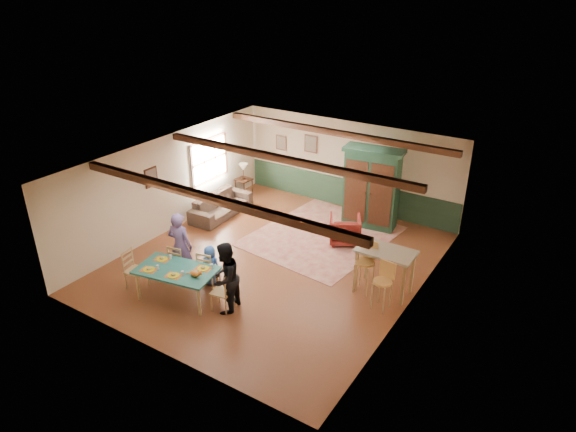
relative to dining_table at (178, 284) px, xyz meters
The scene contains 35 objects.
floor 2.66m from the dining_table, 68.85° to the left, with size 8.00×8.00×0.00m, color #5B2D19.
wall_back 6.60m from the dining_table, 81.62° to the left, with size 7.00×0.02×2.70m, color beige.
wall_left 3.68m from the dining_table, 136.05° to the left, with size 0.02×8.00×2.70m, color beige.
wall_right 5.18m from the dining_table, 28.90° to the left, with size 0.02×8.00×2.70m, color beige.
ceiling 3.52m from the dining_table, 68.85° to the left, with size 7.00×8.00×0.02m, color white.
wainscot_back 6.51m from the dining_table, 81.60° to the left, with size 6.95×0.03×0.90m, color #1E3826.
ceiling_beam_front 2.44m from the dining_table, ahead, with size 6.95×0.16×0.16m, color #331A0E.
ceiling_beam_mid 3.76m from the dining_table, 71.59° to the left, with size 6.95×0.16×0.16m, color #331A0E.
ceiling_beam_back 5.98m from the dining_table, 80.12° to the left, with size 6.95×0.16×0.16m, color #331A0E.
window_left 5.00m from the dining_table, 121.21° to the left, with size 0.06×1.60×1.30m, color white, non-canonical shape.
picture_left_wall 3.42m from the dining_table, 143.60° to the left, with size 0.04×0.42×0.52m, color gray, non-canonical shape.
picture_back_a 6.59m from the dining_table, 93.11° to the left, with size 0.45×0.04×0.55m, color gray, non-canonical shape.
picture_back_b 6.71m from the dining_table, 102.70° to the left, with size 0.38×0.04×0.48m, color gray, non-canonical shape.
dining_table is the anchor object (origin of this frame).
dining_chair_far_left 0.81m from the dining_table, 129.24° to the left, with size 0.41×0.43×0.93m, color #A38351, non-canonical shape.
dining_chair_far_right 0.81m from the dining_table, 71.13° to the left, with size 0.41×0.43×0.93m, color #A38351, non-canonical shape.
dining_chair_end_left 1.12m from the dining_table, 169.82° to the right, with size 0.41×0.43×0.93m, color #A38351, non-canonical shape.
dining_chair_end_right 1.12m from the dining_table, 10.18° to the left, with size 0.41×0.43×0.93m, color #A38351, non-canonical shape.
person_man 0.99m from the dining_table, 126.75° to the left, with size 0.61×0.40×1.68m, color #655089.
person_woman 1.29m from the dining_table, 10.18° to the left, with size 0.78×0.61×1.61m, color black.
person_child 0.88m from the dining_table, 73.62° to the left, with size 0.48×0.31×0.98m, color #2A54A8.
cat 0.71m from the dining_table, ahead, with size 0.35×0.14×0.18m, color orange, non-canonical shape.
place_setting_near_left 0.72m from the dining_table, 145.37° to the right, with size 0.39×0.29×0.11m, color gold, non-canonical shape.
place_setting_near_center 0.50m from the dining_table, 58.02° to the right, with size 0.39×0.29×0.11m, color gold, non-canonical shape.
place_setting_far_left 0.72m from the dining_table, 165.74° to the left, with size 0.39×0.29×0.11m, color gold, non-canonical shape.
place_setting_far_right 0.72m from the dining_table, 34.63° to the left, with size 0.39×0.29×0.11m, color gold, non-canonical shape.
area_rug 4.50m from the dining_table, 73.45° to the left, with size 3.27×3.88×0.01m, color beige.
armoire 6.04m from the dining_table, 69.55° to the left, with size 1.64×0.65×2.31m, color #163927.
armchair 4.75m from the dining_table, 65.72° to the left, with size 0.80×0.82×0.75m, color #511010.
sofa 4.35m from the dining_table, 116.55° to the left, with size 2.16×0.84×0.63m, color #403128.
end_table 5.91m from the dining_table, 112.52° to the left, with size 0.46×0.46×0.56m, color #331A0E, non-canonical shape.
table_lamp 5.93m from the dining_table, 112.52° to the left, with size 0.29×0.29×0.51m, color #D4BC89, non-canonical shape.
counter_table 4.62m from the dining_table, 35.59° to the left, with size 1.28×0.75×1.07m, color tan, non-canonical shape.
bar_stool_left 4.18m from the dining_table, 36.02° to the left, with size 0.44×0.48×1.23m, color tan, non-canonical shape.
bar_stool_right 4.48m from the dining_table, 27.06° to the left, with size 0.39×0.43×1.10m, color tan, non-canonical shape.
Camera 1 is at (6.27, -9.24, 6.64)m, focal length 32.00 mm.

